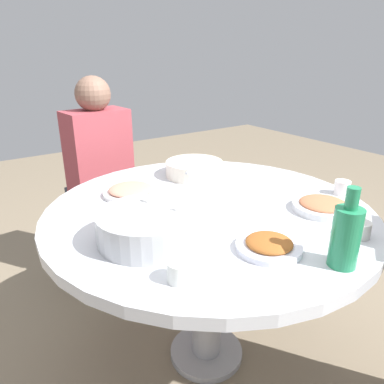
{
  "coord_description": "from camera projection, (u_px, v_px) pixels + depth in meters",
  "views": [
    {
      "loc": [
        -0.79,
        -1.02,
        1.32
      ],
      "look_at": [
        -0.04,
        0.06,
        0.8
      ],
      "focal_mm": 33.91,
      "sensor_mm": 36.0,
      "label": 1
    }
  ],
  "objects": [
    {
      "name": "ground",
      "position": [
        206.0,
        354.0,
        1.68
      ],
      "size": [
        8.0,
        8.0,
        0.0
      ],
      "primitive_type": "plane",
      "color": "#7B6C56"
    },
    {
      "name": "round_dining_table",
      "position": [
        208.0,
        230.0,
        1.45
      ],
      "size": [
        1.26,
        1.26,
        0.75
      ],
      "color": "#99999E",
      "rests_on": "ground"
    },
    {
      "name": "rice_bowl",
      "position": [
        147.0,
        226.0,
        1.15
      ],
      "size": [
        0.32,
        0.32,
        0.11
      ],
      "color": "#B2B5BA",
      "rests_on": "round_dining_table"
    },
    {
      "name": "soup_bowl",
      "position": [
        194.0,
        169.0,
        1.75
      ],
      "size": [
        0.28,
        0.28,
        0.07
      ],
      "color": "white",
      "rests_on": "round_dining_table"
    },
    {
      "name": "dish_stirfry",
      "position": [
        269.0,
        245.0,
        1.1
      ],
      "size": [
        0.2,
        0.2,
        0.04
      ],
      "color": "silver",
      "rests_on": "round_dining_table"
    },
    {
      "name": "dish_shrimp",
      "position": [
        131.0,
        191.0,
        1.53
      ],
      "size": [
        0.23,
        0.23,
        0.04
      ],
      "color": "white",
      "rests_on": "round_dining_table"
    },
    {
      "name": "dish_tofu_braise",
      "position": [
        323.0,
        206.0,
        1.38
      ],
      "size": [
        0.23,
        0.23,
        0.04
      ],
      "color": "white",
      "rests_on": "round_dining_table"
    },
    {
      "name": "green_bottle",
      "position": [
        346.0,
        235.0,
        1.0
      ],
      "size": [
        0.08,
        0.08,
        0.24
      ],
      "color": "#248556",
      "rests_on": "round_dining_table"
    },
    {
      "name": "tea_cup_near",
      "position": [
        180.0,
        271.0,
        0.95
      ],
      "size": [
        0.07,
        0.07,
        0.06
      ],
      "primitive_type": "cylinder",
      "color": "white",
      "rests_on": "round_dining_table"
    },
    {
      "name": "tea_cup_far",
      "position": [
        342.0,
        188.0,
        1.53
      ],
      "size": [
        0.06,
        0.06,
        0.06
      ],
      "primitive_type": "cylinder",
      "color": "white",
      "rests_on": "round_dining_table"
    },
    {
      "name": "tea_cup_side",
      "position": [
        359.0,
        229.0,
        1.18
      ],
      "size": [
        0.07,
        0.07,
        0.05
      ],
      "primitive_type": "cylinder",
      "color": "silver",
      "rests_on": "round_dining_table"
    },
    {
      "name": "stool_for_diner_right",
      "position": [
        107.0,
        239.0,
        2.26
      ],
      "size": [
        0.32,
        0.32,
        0.43
      ],
      "primitive_type": "cylinder",
      "color": "brown",
      "rests_on": "ground"
    },
    {
      "name": "diner_right",
      "position": [
        99.0,
        157.0,
        2.06
      ],
      "size": [
        0.36,
        0.37,
        0.76
      ],
      "color": "#2D333D",
      "rests_on": "stool_for_diner_right"
    }
  ]
}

